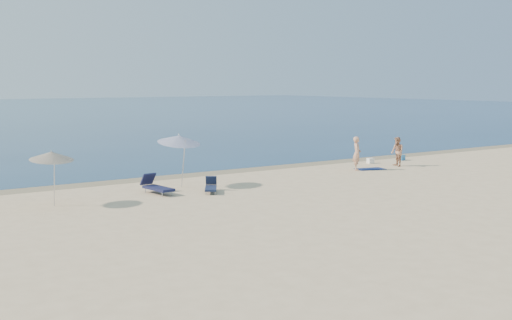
# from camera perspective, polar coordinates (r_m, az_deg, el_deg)

# --- Properties ---
(wet_sand_strip) EXTENTS (240.00, 1.60, 0.00)m
(wet_sand_strip) POSITION_cam_1_polar(r_m,az_deg,el_deg) (36.51, 2.04, -0.61)
(wet_sand_strip) COLOR #847254
(wet_sand_strip) RESTS_ON ground
(person_left) EXTENTS (0.77, 0.80, 1.85)m
(person_left) POSITION_cam_1_polar(r_m,az_deg,el_deg) (35.43, 8.96, 0.59)
(person_left) COLOR tan
(person_left) RESTS_ON ground
(person_right) EXTENTS (0.86, 0.98, 1.68)m
(person_right) POSITION_cam_1_polar(r_m,az_deg,el_deg) (37.54, 12.44, 0.73)
(person_right) COLOR tan
(person_right) RESTS_ON ground
(beach_towel) EXTENTS (1.76, 1.23, 0.03)m
(beach_towel) POSITION_cam_1_polar(r_m,az_deg,el_deg) (36.05, 10.12, -0.79)
(beach_towel) COLOR #0E1C49
(beach_towel) RESTS_ON ground
(white_bag) EXTENTS (0.40, 0.35, 0.31)m
(white_bag) POSITION_cam_1_polar(r_m,az_deg,el_deg) (38.62, 10.14, -0.07)
(white_bag) COLOR white
(white_bag) RESTS_ON ground
(blue_cooler) EXTENTS (0.53, 0.44, 0.33)m
(blue_cooler) POSITION_cam_1_polar(r_m,az_deg,el_deg) (40.56, 12.79, 0.21)
(blue_cooler) COLOR #216EB2
(blue_cooler) RESTS_ON ground
(umbrella_near) EXTENTS (2.04, 2.07, 2.58)m
(umbrella_near) POSITION_cam_1_polar(r_m,az_deg,el_deg) (29.50, -6.84, 1.85)
(umbrella_near) COLOR silver
(umbrella_near) RESTS_ON ground
(umbrella_far) EXTENTS (1.78, 1.80, 2.26)m
(umbrella_far) POSITION_cam_1_polar(r_m,az_deg,el_deg) (26.03, -17.72, 0.36)
(umbrella_far) COLOR silver
(umbrella_far) RESTS_ON ground
(lounger_left) EXTENTS (0.84, 1.94, 0.83)m
(lounger_left) POSITION_cam_1_polar(r_m,az_deg,el_deg) (28.06, -8.83, -2.36)
(lounger_left) COLOR #15183A
(lounger_left) RESTS_ON ground
(lounger_right) EXTENTS (1.20, 1.53, 0.66)m
(lounger_right) POSITION_cam_1_polar(r_m,az_deg,el_deg) (28.13, -4.03, -2.40)
(lounger_right) COLOR #16203E
(lounger_right) RESTS_ON ground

